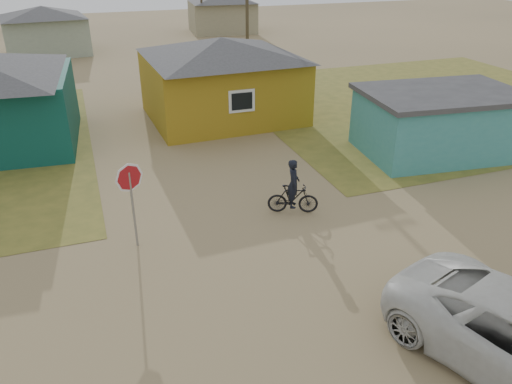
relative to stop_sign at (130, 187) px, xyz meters
The scene contains 9 objects.
ground 5.00m from the stop_sign, 46.33° to the right, with size 120.00×120.00×0.00m, color #978057.
grass_ne 19.81m from the stop_sign, 29.31° to the left, with size 20.00×18.00×0.00m, color olive.
house_yellow 12.08m from the stop_sign, 61.87° to the left, with size 7.72×6.76×3.90m.
shed_turquoise 13.09m from the stop_sign, 13.95° to the left, with size 6.71×4.93×2.60m.
house_pale_west 30.78m from the stop_sign, 95.23° to the left, with size 7.04×6.15×3.60m.
house_beige_east 38.96m from the stop_sign, 70.20° to the left, with size 6.95×6.05×3.60m.
utility_pole_near 21.14m from the stop_sign, 62.54° to the left, with size 1.40×0.20×8.00m.
stop_sign is the anchor object (origin of this frame).
cyclist 5.17m from the stop_sign, ahead, with size 1.68×1.03×1.84m.
Camera 1 is at (-4.07, -9.33, 7.83)m, focal length 35.00 mm.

